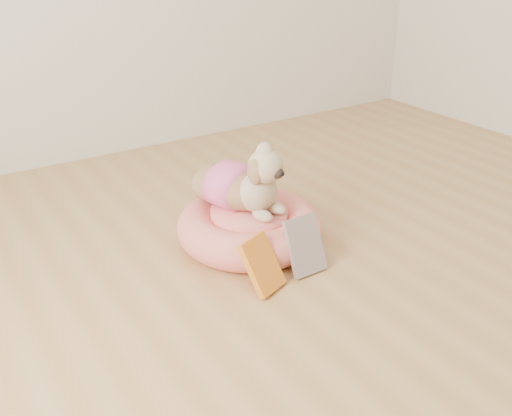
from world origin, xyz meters
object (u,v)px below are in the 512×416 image
book_yellow (262,265)px  pet_bed (249,227)px  dog (241,172)px  book_white (305,245)px

book_yellow → pet_bed: bearing=44.8°
dog → book_white: size_ratio=1.92×
pet_bed → book_white: (0.06, -0.28, 0.03)m
dog → book_yellow: size_ratio=2.05×
dog → pet_bed: bearing=-81.7°
pet_bed → book_yellow: book_yellow is taller
dog → book_yellow: (-0.12, -0.32, -0.20)m
dog → book_white: 0.37m
pet_bed → book_white: book_white is taller
pet_bed → book_white: 0.29m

